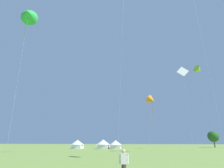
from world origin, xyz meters
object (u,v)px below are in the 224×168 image
Objects in this scene: kite_lime_delta at (198,70)px; person_spectator at (124,165)px; kite_white_diamond at (183,72)px; kite_orange_delta at (152,100)px; tree_distant_left at (213,136)px; festival_tent_left at (77,144)px; kite_green_delta at (28,14)px; festival_tent_center at (116,144)px; festival_tent_right at (103,144)px.

kite_lime_delta is 16.26× the size of person_spectator.
kite_orange_delta is (-7.67, 1.89, -6.23)m from kite_white_diamond.
tree_distant_left is (26.34, 39.78, -7.48)m from kite_orange_delta.
kite_white_diamond reaches higher than festival_tent_left.
kite_white_diamond reaches higher than kite_orange_delta.
kite_lime_delta is at bearing 63.27° from kite_white_diamond.
kite_green_delta is at bearing 146.93° from person_spectator.
festival_tent_center is (-8.13, 48.82, 0.65)m from person_spectator.
festival_tent_center is 0.63× the size of tree_distant_left.
kite_lime_delta is 4.26× the size of tree_distant_left.
festival_tent_left is at bearing 180.00° from festival_tent_right.
festival_tent_left is at bearing 94.84° from kite_green_delta.
kite_white_diamond reaches higher than festival_tent_right.
kite_orange_delta is at bearing -55.48° from festival_tent_center.
festival_tent_left is at bearing 145.67° from kite_orange_delta.
festival_tent_center is at bearing 74.72° from kite_green_delta.
tree_distant_left reaches higher than festival_tent_left.
kite_white_diamond is at bearing -114.13° from tree_distant_left.
kite_green_delta reaches higher than tree_distant_left.
kite_orange_delta reaches higher than person_spectator.
kite_green_delta is 31.89m from person_spectator.
festival_tent_right is at bearing -151.69° from tree_distant_left.
kite_lime_delta is 2.13× the size of kite_orange_delta.
kite_lime_delta reaches higher than kite_white_diamond.
kite_green_delta is 43.69m from festival_tent_right.
kite_green_delta is at bearing -135.87° from kite_lime_delta.
kite_lime_delta is 6.22× the size of festival_tent_right.
kite_white_diamond is at bearing -13.85° from kite_orange_delta.
tree_distant_left reaches higher than person_spectator.
festival_tent_left is at bearing 113.63° from person_spectator.
kite_white_diamond is 41.16m from festival_tent_left.
kite_green_delta is 1.32× the size of kite_white_diamond.
festival_tent_left is 0.66× the size of tree_distant_left.
kite_green_delta is 3.92× the size of tree_distant_left.
festival_tent_right is at bearing 0.00° from festival_tent_left.
kite_green_delta is 44.51m from festival_tent_center.
kite_lime_delta is 42.14m from festival_tent_right.
kite_white_diamond is at bearing -38.78° from festival_tent_right.
kite_orange_delta is at bearing 83.57° from person_spectator.
festival_tent_right is at bearing 104.15° from person_spectator.
kite_orange_delta reaches higher than festival_tent_right.
kite_green_delta is 35.09m from kite_white_diamond.
kite_orange_delta is 25.44m from festival_tent_right.
festival_tent_left is 9.05m from festival_tent_right.
person_spectator is at bearing -96.43° from kite_orange_delta.
festival_tent_right is (9.05, 0.00, 0.05)m from festival_tent_left.
kite_green_delta is 55.61m from kite_lime_delta.
kite_lime_delta is 1.44× the size of kite_white_diamond.
kite_green_delta is at bearing -99.10° from festival_tent_right.
kite_orange_delta is at bearing 42.39° from kite_green_delta.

